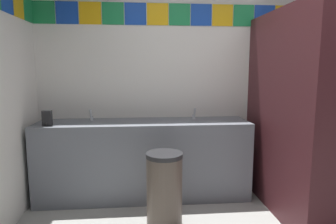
{
  "coord_description": "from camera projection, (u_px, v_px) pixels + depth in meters",
  "views": [
    {
      "loc": [
        -0.83,
        -1.88,
        1.46
      ],
      "look_at": [
        -0.57,
        1.05,
        1.03
      ],
      "focal_mm": 31.4,
      "sensor_mm": 36.0,
      "label": 1
    }
  ],
  "objects": [
    {
      "name": "wall_back",
      "position": [
        210.0,
        81.0,
        3.61
      ],
      "size": [
        4.1,
        0.09,
        2.62
      ],
      "color": "white",
      "rests_on": "ground_plane"
    },
    {
      "name": "soap_dispenser",
      "position": [
        47.0,
        118.0,
        3.04
      ],
      "size": [
        0.09,
        0.09,
        0.16
      ],
      "color": "black",
      "rests_on": "vanity_counter"
    },
    {
      "name": "stall_divider",
      "position": [
        304.0,
        117.0,
        2.71
      ],
      "size": [
        0.92,
        1.44,
        2.04
      ],
      "color": "#471E23",
      "rests_on": "ground_plane"
    },
    {
      "name": "faucet_left",
      "position": [
        91.0,
        116.0,
        3.32
      ],
      "size": [
        0.04,
        0.1,
        0.14
      ],
      "color": "silver",
      "rests_on": "vanity_counter"
    },
    {
      "name": "toilet",
      "position": [
        311.0,
        170.0,
        3.39
      ],
      "size": [
        0.39,
        0.49,
        0.74
      ],
      "color": "white",
      "rests_on": "ground_plane"
    },
    {
      "name": "trash_bin",
      "position": [
        164.0,
        190.0,
        2.71
      ],
      "size": [
        0.34,
        0.34,
        0.71
      ],
      "color": "brown",
      "rests_on": "ground_plane"
    },
    {
      "name": "faucet_right",
      "position": [
        194.0,
        115.0,
        3.43
      ],
      "size": [
        0.04,
        0.1,
        0.14
      ],
      "color": "silver",
      "rests_on": "vanity_counter"
    },
    {
      "name": "vanity_counter",
      "position": [
        144.0,
        158.0,
        3.36
      ],
      "size": [
        2.36,
        0.55,
        0.88
      ],
      "color": "slate",
      "rests_on": "ground_plane"
    }
  ]
}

